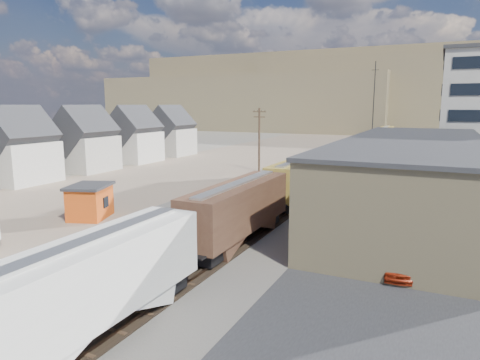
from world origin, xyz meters
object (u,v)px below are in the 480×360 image
at_px(utility_pole_north, 259,138).
at_px(parked_car_red, 398,264).
at_px(freight_train, 343,155).
at_px(maintenance_shed, 90,201).

bearing_deg(utility_pole_north, parked_car_red, -55.66).
distance_m(freight_train, utility_pole_north, 13.29).
height_order(utility_pole_north, parked_car_red, utility_pole_north).
distance_m(freight_train, parked_car_red, 41.22).
height_order(maintenance_shed, parked_car_red, maintenance_shed).
distance_m(maintenance_shed, parked_car_red, 27.38).
bearing_deg(utility_pole_north, freight_train, 19.58).
height_order(freight_train, maintenance_shed, freight_train).
relative_size(utility_pole_north, maintenance_shed, 1.91).
height_order(freight_train, parked_car_red, freight_train).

